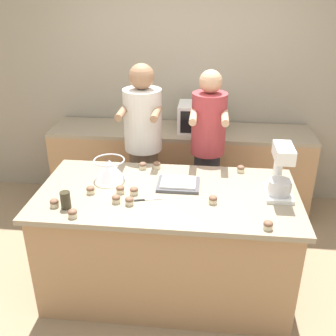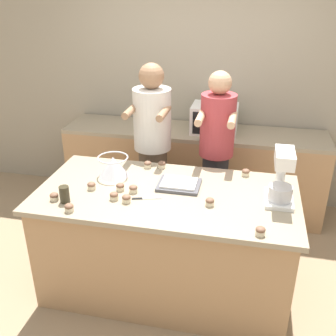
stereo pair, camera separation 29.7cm
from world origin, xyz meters
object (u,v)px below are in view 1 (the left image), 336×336
object	(u,v)px
cupcake_6	(143,165)
person_right	(207,155)
cupcake_9	(241,169)
cupcake_10	(54,203)
person_left	(144,151)
cupcake_7	(120,189)
drinking_glass	(66,200)
cupcake_2	(73,213)
knife	(147,200)
cupcake_1	(129,201)
microwave_oven	(201,117)
cupcake_11	(134,191)
mixing_bowl	(110,168)
stand_mixer	(280,174)
baking_tray	(178,184)
cupcake_3	(91,190)
cupcake_4	(268,225)
cupcake_8	(116,199)
cupcake_5	(157,165)
cupcake_0	(213,199)

from	to	relation	value
cupcake_6	person_right	bearing A→B (deg)	35.96
cupcake_9	cupcake_10	bearing A→B (deg)	-152.40
person_left	cupcake_7	distance (m)	0.84
drinking_glass	cupcake_2	world-z (taller)	drinking_glass
knife	cupcake_10	size ratio (longest dim) A/B	3.39
cupcake_1	cupcake_10	bearing A→B (deg)	-170.97
microwave_oven	cupcake_11	world-z (taller)	microwave_oven
microwave_oven	drinking_glass	size ratio (longest dim) A/B	3.72
mixing_bowl	knife	xyz separation A→B (m)	(0.35, -0.32, -0.09)
cupcake_1	cupcake_10	size ratio (longest dim) A/B	1.00
stand_mixer	baking_tray	distance (m)	0.78
cupcake_7	cupcake_11	xyz separation A→B (m)	(0.11, -0.01, 0.00)
cupcake_3	cupcake_9	xyz separation A→B (m)	(1.16, 0.49, 0.00)
knife	cupcake_6	distance (m)	0.54
cupcake_4	cupcake_8	bearing A→B (deg)	167.66
mixing_bowl	microwave_oven	world-z (taller)	microwave_oven
mixing_bowl	cupcake_2	xyz separation A→B (m)	(-0.11, -0.61, -0.06)
knife	cupcake_8	distance (m)	0.23
cupcake_8	cupcake_9	size ratio (longest dim) A/B	1.00
cupcake_3	cupcake_7	distance (m)	0.22
knife	cupcake_9	world-z (taller)	cupcake_9
stand_mixer	cupcake_11	bearing A→B (deg)	-174.53
person_left	person_right	world-z (taller)	person_left
stand_mixer	person_right	bearing A→B (deg)	125.85
cupcake_7	person_left	bearing A→B (deg)	87.18
stand_mixer	cupcake_8	xyz separation A→B (m)	(-1.19, -0.24, -0.15)
person_left	cupcake_8	bearing A→B (deg)	-92.36
knife	cupcake_7	bearing A→B (deg)	158.31
person_right	cupcake_2	world-z (taller)	person_right
cupcake_1	cupcake_11	distance (m)	0.15
mixing_bowl	drinking_glass	distance (m)	0.53
person_right	cupcake_9	bearing A→B (deg)	-52.99
cupcake_5	cupcake_8	distance (m)	0.65
knife	cupcake_5	distance (m)	0.55
microwave_oven	cupcake_7	size ratio (longest dim) A/B	7.39
microwave_oven	knife	bearing A→B (deg)	-103.04
cupcake_8	cupcake_0	bearing A→B (deg)	5.26
cupcake_7	cupcake_9	distance (m)	1.04
knife	cupcake_7	xyz separation A→B (m)	(-0.22, 0.09, 0.03)
cupcake_8	person_right	bearing A→B (deg)	56.69
person_right	cupcake_2	size ratio (longest dim) A/B	26.48
baking_tray	mixing_bowl	bearing A→B (deg)	172.63
baking_tray	cupcake_6	world-z (taller)	cupcake_6
stand_mixer	drinking_glass	bearing A→B (deg)	-167.10
cupcake_1	cupcake_2	world-z (taller)	same
cupcake_7	cupcake_9	world-z (taller)	same
cupcake_1	cupcake_3	bearing A→B (deg)	157.75
mixing_bowl	cupcake_7	world-z (taller)	mixing_bowl
cupcake_7	cupcake_9	size ratio (longest dim) A/B	1.00
person_left	cupcake_4	xyz separation A→B (m)	(1.02, -1.22, 0.03)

